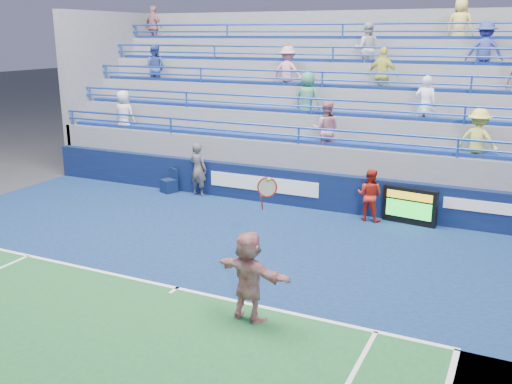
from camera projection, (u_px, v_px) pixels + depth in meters
The scene contains 8 objects.
ground at pixel (177, 289), 11.61m from camera, with size 120.00×120.00×0.00m, color #333538.
sponsor_wall at pixel (295, 188), 17.11m from camera, with size 18.00×0.32×1.10m.
bleacher_stand at pixel (335, 136), 20.13m from camera, with size 18.00×5.60×6.13m.
serve_speed_board at pixel (410, 206), 15.45m from camera, with size 1.48×0.35×1.02m.
judge_chair at pixel (169, 185), 18.62m from camera, with size 0.59×0.60×0.79m.
tennis_player at pixel (249, 276), 10.16m from camera, with size 1.64×0.81×2.71m.
line_judge at pixel (198, 169), 18.13m from camera, with size 0.63×0.41×1.72m, color #151C3B.
ball_girl at pixel (370, 195), 15.69m from camera, with size 0.72×0.56×1.47m, color #B52014.
Camera 1 is at (6.03, -8.93, 5.02)m, focal length 40.00 mm.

